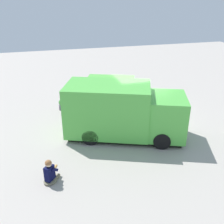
% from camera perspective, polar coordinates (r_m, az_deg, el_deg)
% --- Properties ---
extents(ground_plane, '(40.00, 40.00, 0.00)m').
position_cam_1_polar(ground_plane, '(13.68, 5.49, -1.50)').
color(ground_plane, '#B0A69D').
extents(food_truck, '(4.13, 5.59, 2.44)m').
position_cam_1_polar(food_truck, '(11.54, 2.37, -0.08)').
color(food_truck, '#53BB44').
rests_on(food_truck, ground_plane).
extents(person_customer, '(0.75, 0.70, 0.90)m').
position_cam_1_polar(person_customer, '(9.40, -13.49, -12.84)').
color(person_customer, '#6F6953').
rests_on(person_customer, ground_plane).
extents(planter_flowering_near, '(0.48, 0.48, 0.63)m').
position_cam_1_polar(planter_flowering_near, '(14.85, -10.77, 1.65)').
color(planter_flowering_near, '#55515D').
rests_on(planter_flowering_near, ground_plane).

